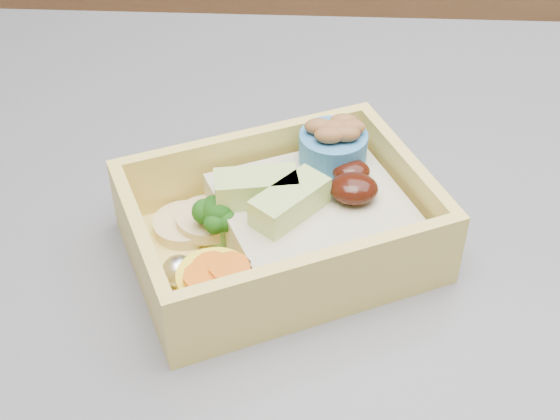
{
  "coord_description": "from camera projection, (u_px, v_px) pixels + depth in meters",
  "views": [
    {
      "loc": [
        0.07,
        -0.37,
        1.27
      ],
      "look_at": [
        0.05,
        -0.01,
        0.96
      ],
      "focal_mm": 50.0,
      "sensor_mm": 36.0,
      "label": 1
    }
  ],
  "objects": [
    {
      "name": "bento_box",
      "position": [
        287.0,
        220.0,
        0.49
      ],
      "size": [
        0.22,
        0.2,
        0.07
      ],
      "rotation": [
        0.0,
        0.0,
        0.43
      ],
      "color": "#E5C95E",
      "rests_on": "island"
    }
  ]
}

